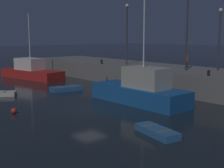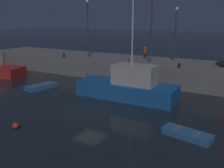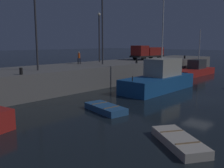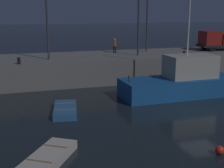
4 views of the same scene
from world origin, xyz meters
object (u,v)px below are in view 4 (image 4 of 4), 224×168
fishing_boat_white (182,81)px  utility_truck (223,40)px  bollard_west (184,54)px  lamp_post_east (139,4)px  bollard_east (19,61)px  lamp_post_west (47,11)px  lamp_post_central (147,16)px  dinghy_orange_near (48,158)px  mooring_buoy_near (220,150)px  rowboat_white_mid (65,110)px  dockworker (115,45)px

fishing_boat_white → utility_truck: fishing_boat_white is taller
fishing_boat_white → bollard_west: 7.07m
lamp_post_east → bollard_east: lamp_post_east is taller
lamp_post_west → bollard_west: bearing=-8.0°
bollard_east → fishing_boat_white: bearing=-23.7°
lamp_post_central → bollard_west: lamp_post_central is taller
lamp_post_central → utility_truck: lamp_post_central is taller
dinghy_orange_near → mooring_buoy_near: dinghy_orange_near is taller
dinghy_orange_near → mooring_buoy_near: (8.50, -1.74, 0.01)m
fishing_boat_white → bollard_east: (-13.33, 5.84, 1.53)m
fishing_boat_white → lamp_post_central: fishing_boat_white is taller
fishing_boat_white → lamp_post_east: bearing=96.2°
dinghy_orange_near → rowboat_white_mid: 7.66m
fishing_boat_white → utility_truck: size_ratio=1.78×
utility_truck → dockworker: 13.46m
mooring_buoy_near → bollard_west: bollard_west is taller
mooring_buoy_near → lamp_post_central: 23.54m
lamp_post_west → dockworker: (7.78, 2.84, -3.78)m
fishing_boat_white → dinghy_orange_near: bearing=-143.7°
lamp_post_west → mooring_buoy_near: bearing=-71.1°
dockworker → fishing_boat_white: bearing=-76.1°
lamp_post_east → mooring_buoy_near: bearing=-99.3°
fishing_boat_white → lamp_post_central: bearing=82.8°
rowboat_white_mid → mooring_buoy_near: 11.18m
fishing_boat_white → rowboat_white_mid: (-10.46, -1.79, -1.02)m
utility_truck → lamp_post_west: bearing=-176.2°
lamp_post_central → utility_truck: (9.31, -1.78, -2.88)m
fishing_boat_white → dockworker: fishing_boat_white is taller
lamp_post_east → lamp_post_central: lamp_post_east is taller
lamp_post_east → lamp_post_west: bearing=-178.6°
dockworker → bollard_east: 11.75m
dinghy_orange_near → lamp_post_west: (2.06, 17.09, 6.97)m
lamp_post_east → bollard_west: bearing=-26.7°
bollard_east → rowboat_white_mid: bearing=-69.4°
mooring_buoy_near → lamp_post_east: (3.12, 19.07, 7.61)m
fishing_boat_white → dockworker: size_ratio=7.03×
fishing_boat_white → utility_truck: 14.40m
dockworker → mooring_buoy_near: bearing=-93.5°
lamp_post_west → utility_truck: (21.15, 1.40, -3.46)m
lamp_post_west → bollard_west: (13.94, -1.96, -4.42)m
mooring_buoy_near → utility_truck: 25.25m
mooring_buoy_near → fishing_boat_white: bearing=69.9°
mooring_buoy_near → bollard_east: size_ratio=0.77×
fishing_boat_white → lamp_post_west: (-10.45, 7.92, 5.93)m
mooring_buoy_near → bollard_east: 19.35m
dinghy_orange_near → lamp_post_west: bearing=83.1°
lamp_post_east → utility_truck: lamp_post_east is taller
utility_truck → dinghy_orange_near: bearing=-141.5°
dinghy_orange_near → bollard_east: (-0.82, 15.01, 2.57)m
mooring_buoy_near → dockworker: dockworker is taller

